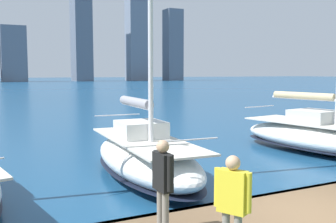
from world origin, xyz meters
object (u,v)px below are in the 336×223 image
(sailboat_tan, at_px, (322,136))
(person_black_shirt, at_px, (163,178))
(sailboat_grey, at_px, (145,155))
(person_yellow_shirt, at_px, (232,199))

(sailboat_tan, height_order, person_black_shirt, sailboat_tan)
(sailboat_grey, xyz_separation_m, person_black_shirt, (2.10, 5.77, 0.88))
(person_yellow_shirt, bearing_deg, sailboat_tan, -143.65)
(sailboat_tan, distance_m, person_yellow_shirt, 12.85)
(sailboat_grey, distance_m, person_black_shirt, 6.21)
(sailboat_grey, distance_m, person_yellow_shirt, 7.43)
(sailboat_tan, xyz_separation_m, sailboat_grey, (8.71, 0.39, 0.04))
(sailboat_grey, bearing_deg, sailboat_tan, -177.43)
(person_black_shirt, xyz_separation_m, person_yellow_shirt, (-0.49, 1.43, -0.03))
(sailboat_tan, relative_size, person_yellow_shirt, 6.39)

